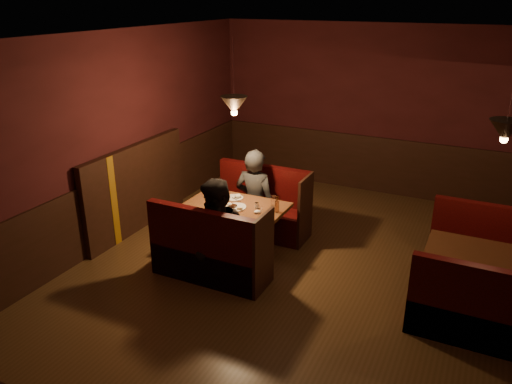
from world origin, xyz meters
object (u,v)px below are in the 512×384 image
at_px(diner_a, 255,182).
at_px(main_table, 237,216).
at_px(main_bench_near, 209,257).
at_px(second_table, 480,267).
at_px(diner_b, 219,219).
at_px(main_bench_far, 262,212).
at_px(second_bench_far, 483,255).
at_px(second_bench_near, 475,316).

bearing_deg(diner_a, main_table, 92.35).
bearing_deg(main_table, main_bench_near, -88.83).
bearing_deg(second_table, main_bench_near, -164.08).
distance_m(diner_a, diner_b, 1.31).
distance_m(main_bench_far, second_bench_far, 3.03).
distance_m(main_table, second_bench_far, 3.16).
height_order(main_bench_far, diner_a, diner_a).
xyz_separation_m(main_table, second_bench_far, (3.04, 0.80, -0.25)).
bearing_deg(second_table, diner_a, 170.51).
relative_size(main_bench_far, second_table, 1.24).
bearing_deg(main_table, diner_b, -79.76).
bearing_deg(second_bench_near, second_bench_far, 90.00).
bearing_deg(main_bench_far, second_bench_far, 0.91).
xyz_separation_m(main_table, diner_a, (-0.03, 0.61, 0.28)).
distance_m(main_table, second_bench_near, 3.11).
xyz_separation_m(main_bench_far, diner_b, (0.11, -1.44, 0.51)).
relative_size(second_table, diner_a, 0.71).
distance_m(main_bench_far, diner_a, 0.54).
height_order(second_table, diner_a, diner_a).
relative_size(main_bench_near, second_table, 1.24).
bearing_deg(main_bench_far, second_bench_near, -24.17).
xyz_separation_m(main_bench_near, diner_b, (0.11, 0.07, 0.51)).
bearing_deg(second_table, diner_b, -164.75).
bearing_deg(second_bench_far, diner_b, -152.93).
height_order(main_table, main_bench_far, main_bench_far).
bearing_deg(second_bench_near, main_table, 168.78).
distance_m(second_bench_near, diner_b, 2.97).
height_order(main_bench_far, main_bench_near, same).
relative_size(main_table, diner_a, 0.80).
bearing_deg(main_bench_near, main_table, 91.17).
bearing_deg(main_bench_far, main_bench_near, -90.00).
bearing_deg(second_bench_near, main_bench_far, 155.83).
distance_m(main_bench_near, diner_b, 0.53).
bearing_deg(second_bench_far, main_bench_far, -179.09).
bearing_deg(second_bench_near, diner_a, 158.45).
xyz_separation_m(second_bench_far, diner_b, (-2.92, -1.49, 0.53)).
distance_m(main_bench_near, second_bench_near, 3.03).
height_order(second_table, diner_b, diner_b).
bearing_deg(diner_b, diner_a, 93.89).
height_order(main_table, diner_b, diner_b).
xyz_separation_m(main_bench_near, second_table, (3.00, 0.86, 0.17)).
bearing_deg(second_bench_near, diner_b, -178.33).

